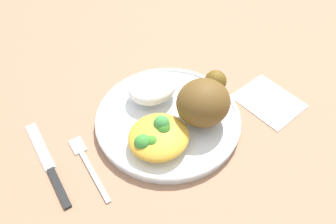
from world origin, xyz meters
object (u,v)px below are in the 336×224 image
object	(u,v)px
rice_pile	(152,87)
plate	(168,119)
fork	(88,164)
roasted_chicken	(204,101)
napkin	(269,101)
knife	(50,169)
mac_cheese_with_broccoli	(158,136)

from	to	relation	value
rice_pile	plate	bearing A→B (deg)	-100.59
fork	roasted_chicken	bearing A→B (deg)	-14.82
roasted_chicken	fork	xyz separation A→B (m)	(-0.21, 0.05, -0.06)
napkin	roasted_chicken	bearing A→B (deg)	162.09
roasted_chicken	plate	bearing A→B (deg)	139.23
roasted_chicken	knife	xyz separation A→B (m)	(-0.26, 0.08, -0.06)
rice_pile	knife	size ratio (longest dim) A/B	0.49
roasted_chicken	mac_cheese_with_broccoli	distance (m)	0.10
knife	plate	bearing A→B (deg)	-11.73
rice_pile	fork	xyz separation A→B (m)	(-0.17, -0.04, -0.04)
mac_cheese_with_broccoli	fork	distance (m)	0.12
plate	mac_cheese_with_broccoli	distance (m)	0.06
mac_cheese_with_broccoli	roasted_chicken	bearing A→B (deg)	-3.73
rice_pile	mac_cheese_with_broccoli	bearing A→B (deg)	-123.04
roasted_chicken	rice_pile	size ratio (longest dim) A/B	1.14
mac_cheese_with_broccoli	napkin	distance (m)	0.24
roasted_chicken	mac_cheese_with_broccoli	bearing A→B (deg)	176.27
rice_pile	mac_cheese_with_broccoli	distance (m)	0.11
rice_pile	fork	bearing A→B (deg)	-165.42
knife	fork	bearing A→B (deg)	-29.63
rice_pile	mac_cheese_with_broccoli	xyz separation A→B (m)	(-0.06, -0.09, -0.00)
roasted_chicken	knife	bearing A→B (deg)	161.95
rice_pile	napkin	size ratio (longest dim) A/B	0.81
plate	knife	distance (m)	0.22
mac_cheese_with_broccoli	knife	xyz separation A→B (m)	(-0.16, 0.08, -0.03)
napkin	fork	bearing A→B (deg)	163.94
plate	knife	world-z (taller)	plate
plate	napkin	distance (m)	0.20
plate	napkin	bearing A→B (deg)	-24.77
plate	rice_pile	xyz separation A→B (m)	(0.01, 0.06, 0.03)
mac_cheese_with_broccoli	rice_pile	bearing A→B (deg)	56.96
roasted_chicken	mac_cheese_with_broccoli	size ratio (longest dim) A/B	1.04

